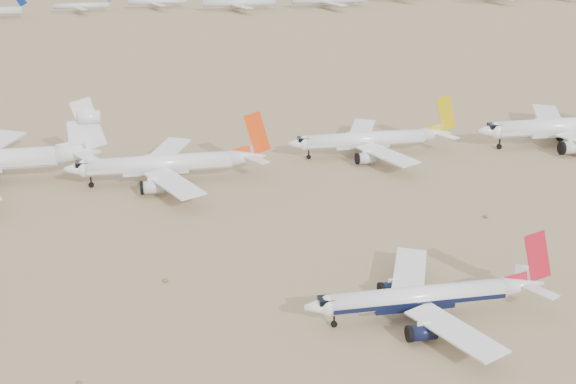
% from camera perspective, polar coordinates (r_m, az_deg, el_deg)
% --- Properties ---
extents(ground, '(7000.00, 7000.00, 0.00)m').
position_cam_1_polar(ground, '(137.21, 4.51, -7.97)').
color(ground, '#8B7251').
rests_on(ground, ground).
extents(main_airliner, '(39.70, 38.77, 14.01)m').
position_cam_1_polar(main_airliner, '(133.13, 9.95, -7.33)').
color(main_airliner, white).
rests_on(main_airliner, ground).
extents(row2_navy_widebody, '(50.95, 49.83, 18.13)m').
position_cam_1_polar(row2_navy_widebody, '(230.12, 19.41, 4.41)').
color(row2_navy_widebody, white).
rests_on(row2_navy_widebody, ground).
extents(row2_gold_tail, '(42.67, 41.73, 15.19)m').
position_cam_1_polar(row2_gold_tail, '(209.79, 5.98, 3.73)').
color(row2_gold_tail, white).
rests_on(row2_gold_tail, ground).
extents(row2_orange_tail, '(45.80, 44.81, 16.34)m').
position_cam_1_polar(row2_orange_tail, '(191.35, -8.53, 1.98)').
color(row2_orange_tail, white).
rests_on(row2_orange_tail, ground).
extents(distant_storage_row, '(556.95, 63.51, 14.99)m').
position_cam_1_polar(distant_storage_row, '(462.90, -4.16, 13.36)').
color(distant_storage_row, silver).
rests_on(distant_storage_row, ground).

